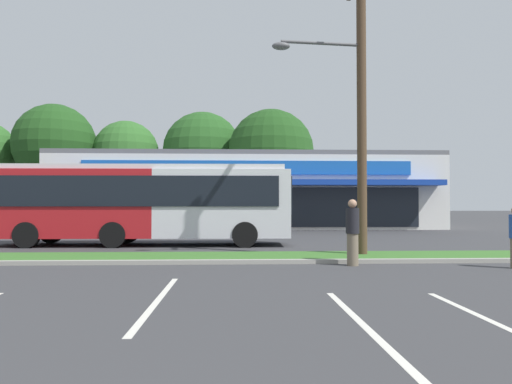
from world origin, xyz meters
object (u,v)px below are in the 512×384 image
Objects in this scene: utility_pole at (357,99)px; pedestrian_by_pole at (353,232)px; city_bus at (143,202)px; car_1 at (22,222)px.

utility_pole is 4.57m from pedestrian_by_pole.
city_bus is at bearing 147.29° from utility_pole.
city_bus is 2.80× the size of car_1.
utility_pole is at bearing -31.81° from city_bus.
pedestrian_by_pole is (14.34, -12.46, 0.17)m from car_1.
utility_pole reaches higher than pedestrian_by_pole.
pedestrian_by_pole is at bearing 139.00° from car_1.
city_bus is 9.80m from pedestrian_by_pole.
pedestrian_by_pole is (-0.63, -1.91, -4.10)m from utility_pole.
city_bus is 6.65× the size of pedestrian_by_pole.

